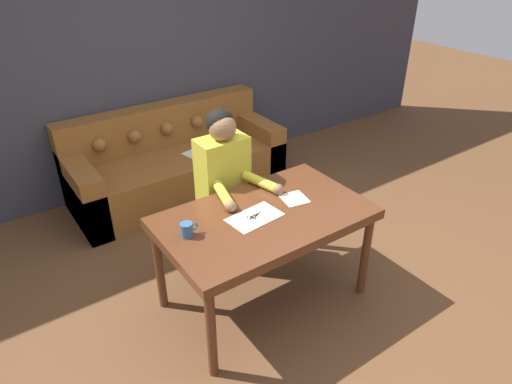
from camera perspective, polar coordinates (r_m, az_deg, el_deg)
ground_plane at (r=3.45m, az=2.95°, el=-12.80°), size 16.00×16.00×0.00m
wall_back at (r=4.61m, az=-14.44°, el=16.14°), size 8.00×0.06×2.60m
dining_table at (r=3.02m, az=1.08°, el=-3.92°), size 1.38×0.83×0.73m
couch at (r=4.62m, az=-10.00°, el=3.46°), size 2.07×0.83×0.85m
person at (r=3.45m, az=-3.99°, el=0.31°), size 0.47×0.61×1.27m
pattern_paper_main at (r=2.94m, az=-0.17°, el=-3.15°), size 0.37×0.24×0.00m
pattern_paper_offcut at (r=3.15m, az=4.81°, el=-0.83°), size 0.20×0.21×0.00m
scissors at (r=2.96m, az=-0.02°, el=-2.95°), size 0.21×0.11×0.01m
mug at (r=2.78m, az=-8.61°, el=-4.67°), size 0.11×0.08×0.09m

